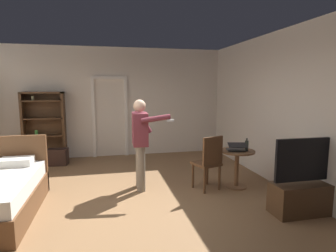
{
  "coord_description": "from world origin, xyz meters",
  "views": [
    {
      "loc": [
        -0.18,
        -4.13,
        1.84
      ],
      "look_at": [
        0.88,
        0.59,
        1.16
      ],
      "focal_mm": 29.5,
      "sensor_mm": 36.0,
      "label": 1
    }
  ],
  "objects_px": {
    "bookshelf": "(44,124)",
    "person_blue_shirt": "(141,138)",
    "bottle_on_table": "(247,146)",
    "laptop": "(236,148)",
    "tv_flatscreen": "(306,192)",
    "wooden_chair": "(209,161)",
    "side_table": "(237,162)",
    "suitcase_dark": "(58,157)"
  },
  "relations": [
    {
      "from": "suitcase_dark",
      "to": "wooden_chair",
      "type": "bearing_deg",
      "value": -29.73
    },
    {
      "from": "suitcase_dark",
      "to": "laptop",
      "type": "bearing_deg",
      "value": -25.66
    },
    {
      "from": "bookshelf",
      "to": "bottle_on_table",
      "type": "height_order",
      "value": "bookshelf"
    },
    {
      "from": "laptop",
      "to": "bottle_on_table",
      "type": "xyz_separation_m",
      "value": [
        0.18,
        -0.04,
        0.05
      ]
    },
    {
      "from": "side_table",
      "to": "wooden_chair",
      "type": "bearing_deg",
      "value": -178.31
    },
    {
      "from": "side_table",
      "to": "suitcase_dark",
      "type": "bearing_deg",
      "value": 146.5
    },
    {
      "from": "wooden_chair",
      "to": "person_blue_shirt",
      "type": "xyz_separation_m",
      "value": [
        -1.18,
        0.35,
        0.4
      ]
    },
    {
      "from": "bookshelf",
      "to": "tv_flatscreen",
      "type": "distance_m",
      "value": 5.91
    },
    {
      "from": "tv_flatscreen",
      "to": "laptop",
      "type": "xyz_separation_m",
      "value": [
        -0.55,
        1.15,
        0.42
      ]
    },
    {
      "from": "laptop",
      "to": "suitcase_dark",
      "type": "height_order",
      "value": "laptop"
    },
    {
      "from": "wooden_chair",
      "to": "bottle_on_table",
      "type": "bearing_deg",
      "value": -5.3
    },
    {
      "from": "tv_flatscreen",
      "to": "side_table",
      "type": "bearing_deg",
      "value": 113.0
    },
    {
      "from": "bottle_on_table",
      "to": "person_blue_shirt",
      "type": "distance_m",
      "value": 1.91
    },
    {
      "from": "bookshelf",
      "to": "tv_flatscreen",
      "type": "bearing_deg",
      "value": -42.48
    },
    {
      "from": "bottle_on_table",
      "to": "wooden_chair",
      "type": "relative_size",
      "value": 0.23
    },
    {
      "from": "tv_flatscreen",
      "to": "side_table",
      "type": "distance_m",
      "value": 1.31
    },
    {
      "from": "bottle_on_table",
      "to": "side_table",
      "type": "bearing_deg",
      "value": 150.26
    },
    {
      "from": "side_table",
      "to": "person_blue_shirt",
      "type": "relative_size",
      "value": 0.43
    },
    {
      "from": "side_table",
      "to": "bottle_on_table",
      "type": "height_order",
      "value": "bottle_on_table"
    },
    {
      "from": "side_table",
      "to": "laptop",
      "type": "height_order",
      "value": "laptop"
    },
    {
      "from": "wooden_chair",
      "to": "suitcase_dark",
      "type": "height_order",
      "value": "wooden_chair"
    },
    {
      "from": "tv_flatscreen",
      "to": "laptop",
      "type": "distance_m",
      "value": 1.35
    },
    {
      "from": "bookshelf",
      "to": "side_table",
      "type": "height_order",
      "value": "bookshelf"
    },
    {
      "from": "bookshelf",
      "to": "person_blue_shirt",
      "type": "height_order",
      "value": "bookshelf"
    },
    {
      "from": "side_table",
      "to": "bottle_on_table",
      "type": "bearing_deg",
      "value": -29.74
    },
    {
      "from": "bookshelf",
      "to": "bottle_on_table",
      "type": "relative_size",
      "value": 7.45
    },
    {
      "from": "bookshelf",
      "to": "suitcase_dark",
      "type": "xyz_separation_m",
      "value": [
        0.35,
        -0.47,
        -0.74
      ]
    },
    {
      "from": "bottle_on_table",
      "to": "person_blue_shirt",
      "type": "xyz_separation_m",
      "value": [
        -1.86,
        0.41,
        0.15
      ]
    },
    {
      "from": "bookshelf",
      "to": "suitcase_dark",
      "type": "relative_size",
      "value": 3.84
    },
    {
      "from": "laptop",
      "to": "suitcase_dark",
      "type": "xyz_separation_m",
      "value": [
        -3.44,
        2.34,
        -0.56
      ]
    },
    {
      "from": "tv_flatscreen",
      "to": "laptop",
      "type": "bearing_deg",
      "value": 115.42
    },
    {
      "from": "laptop",
      "to": "bottle_on_table",
      "type": "bearing_deg",
      "value": -11.93
    },
    {
      "from": "person_blue_shirt",
      "to": "suitcase_dark",
      "type": "height_order",
      "value": "person_blue_shirt"
    },
    {
      "from": "bottle_on_table",
      "to": "laptop",
      "type": "bearing_deg",
      "value": 168.07
    },
    {
      "from": "side_table",
      "to": "laptop",
      "type": "bearing_deg",
      "value": -134.31
    },
    {
      "from": "bookshelf",
      "to": "person_blue_shirt",
      "type": "xyz_separation_m",
      "value": [
        2.1,
        -2.44,
        0.01
      ]
    },
    {
      "from": "tv_flatscreen",
      "to": "wooden_chair",
      "type": "height_order",
      "value": "tv_flatscreen"
    },
    {
      "from": "bookshelf",
      "to": "person_blue_shirt",
      "type": "bearing_deg",
      "value": -49.28
    },
    {
      "from": "laptop",
      "to": "bookshelf",
      "type": "bearing_deg",
      "value": 143.37
    },
    {
      "from": "side_table",
      "to": "bottle_on_table",
      "type": "relative_size",
      "value": 3.01
    },
    {
      "from": "bottle_on_table",
      "to": "suitcase_dark",
      "type": "relative_size",
      "value": 0.52
    },
    {
      "from": "bookshelf",
      "to": "wooden_chair",
      "type": "xyz_separation_m",
      "value": [
        3.28,
        -2.79,
        -0.39
      ]
    }
  ]
}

